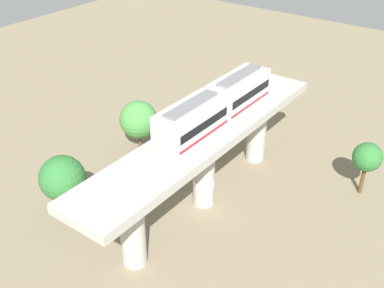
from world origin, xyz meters
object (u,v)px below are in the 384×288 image
parked_car_blue (189,132)px  tree_far_corner (139,120)px  train (216,107)px  tree_near_viaduct (62,178)px  tree_mid_lot (367,157)px  parked_car_silver (143,171)px

parked_car_blue → tree_far_corner: size_ratio=0.82×
train → tree_far_corner: train is taller
tree_near_viaduct → train: bearing=-128.0°
parked_car_blue → tree_mid_lot: bearing=-169.3°
train → tree_near_viaduct: train is taller
tree_near_viaduct → tree_far_corner: size_ratio=1.15×
tree_near_viaduct → tree_far_corner: bearing=-76.6°
parked_car_blue → tree_near_viaduct: (0.13, 17.08, 3.43)m
parked_car_silver → tree_near_viaduct: tree_near_viaduct is taller
train → tree_near_viaduct: 13.92m
tree_mid_lot → tree_far_corner: bearing=15.7°
train → parked_car_silver: train is taller
parked_car_silver → tree_near_viaduct: size_ratio=0.71×
parked_car_silver → tree_mid_lot: bearing=-154.9°
parked_car_blue → parked_car_silver: size_ratio=1.01×
tree_mid_lot → tree_far_corner: (21.77, 6.11, -0.51)m
tree_mid_lot → train: bearing=37.4°
parked_car_blue → tree_mid_lot: 18.99m
train → tree_mid_lot: 14.50m
train → parked_car_blue: 13.26m
parked_car_silver → tree_mid_lot: 20.72m
parked_car_blue → tree_mid_lot: (-18.68, -1.48, 3.09)m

